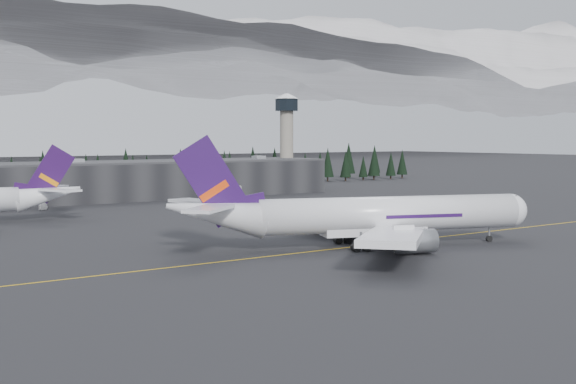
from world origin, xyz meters
TOP-DOWN VIEW (x-y plane):
  - ground at (0.00, 0.00)m, footprint 1400.00×1400.00m
  - taxiline at (0.00, -2.00)m, footprint 400.00×0.40m
  - terminal at (0.00, 125.00)m, footprint 160.00×30.00m
  - control_tower at (75.00, 128.00)m, footprint 10.00×10.00m
  - treeline at (0.00, 162.00)m, footprint 360.00×20.00m
  - jet_main at (0.26, -2.85)m, footprint 69.30×62.08m
  - gse_vehicle_a at (-28.16, 100.92)m, footprint 3.45×5.49m
  - gse_vehicle_b at (41.98, 109.05)m, footprint 4.27×3.29m

SIDE VIEW (x-z plane):
  - ground at x=0.00m, z-range 0.00..0.00m
  - taxiline at x=0.00m, z-range 0.00..0.02m
  - gse_vehicle_b at x=41.98m, z-range 0.00..1.36m
  - gse_vehicle_a at x=-28.16m, z-range 0.00..1.41m
  - jet_main at x=0.26m, z-range -4.59..16.46m
  - terminal at x=0.00m, z-range 0.00..12.60m
  - treeline at x=0.00m, z-range 0.00..15.00m
  - control_tower at x=75.00m, z-range 4.56..42.26m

